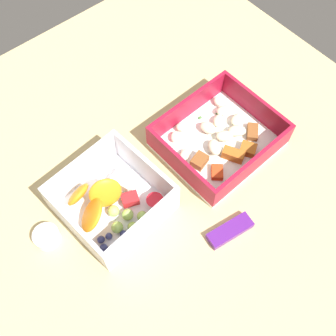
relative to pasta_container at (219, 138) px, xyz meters
The scene contains 5 objects.
table_surface 11.23cm from the pasta_container, ahead, with size 80.00×80.00×2.00cm, color tan.
pasta_container is the anchor object (origin of this frame).
fruit_bowl 20.25cm from the pasta_container, ahead, with size 15.17×15.04×6.41cm.
candy_bar 15.45cm from the pasta_container, 52.71° to the left, with size 7.00×2.40×1.20cm, color #51197A.
paper_cup_liner 30.51cm from the pasta_container, ahead, with size 3.78×3.78×1.78cm, color white.
Camera 1 is at (18.60, 22.93, 58.45)cm, focal length 43.20 mm.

